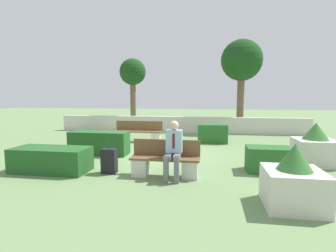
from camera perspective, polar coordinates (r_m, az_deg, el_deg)
ground_plane at (r=8.82m, az=-1.60°, el=-6.17°), size 60.00×60.00×0.00m
perimeter_wall at (r=13.89m, az=2.47°, el=0.30°), size 13.11×0.30×0.85m
bench_front at (r=6.41m, az=-0.62°, el=-8.01°), size 1.67×0.49×0.87m
bench_left_side at (r=11.20m, az=-6.52°, el=-1.66°), size 2.05×0.49×0.87m
person_seated_man at (r=6.15m, az=1.19°, el=-4.53°), size 0.38×0.63×1.36m
hedge_block_near_left at (r=7.44m, az=-24.09°, el=-6.69°), size 1.95×0.86×0.62m
hedge_block_near_right at (r=7.27m, az=21.04°, el=-6.79°), size 1.10×0.71×0.64m
hedge_block_mid_left at (r=11.10m, az=9.71°, el=-1.59°), size 1.21×0.76×0.77m
hedge_block_mid_right at (r=9.05m, az=-14.74°, el=-3.58°), size 1.94×0.69×0.77m
planter_corner_left at (r=8.54m, az=29.32°, el=-4.05°), size 1.06×1.06×1.20m
planter_corner_right at (r=5.16m, az=25.65°, el=-10.93°), size 0.97×0.97×1.13m
suitcase at (r=6.83m, az=-12.67°, el=-7.42°), size 0.37×0.25×0.83m
tree_leftmost at (r=15.37m, az=-7.69°, el=11.05°), size 1.50×1.50×4.06m
tree_center_left at (r=15.12m, az=15.74°, el=13.28°), size 2.22×2.22×4.97m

